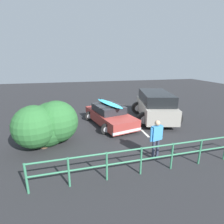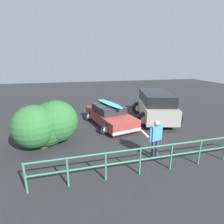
{
  "view_description": "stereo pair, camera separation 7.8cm",
  "coord_description": "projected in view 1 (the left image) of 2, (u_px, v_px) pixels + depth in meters",
  "views": [
    {
      "loc": [
        2.73,
        10.14,
        3.79
      ],
      "look_at": [
        0.54,
        0.9,
        0.95
      ],
      "focal_mm": 28.0,
      "sensor_mm": 36.0,
      "label": 1
    },
    {
      "loc": [
        2.66,
        10.16,
        3.79
      ],
      "look_at": [
        0.54,
        0.9,
        0.95
      ],
      "focal_mm": 28.0,
      "sensor_mm": 36.0,
      "label": 2
    }
  ],
  "objects": [
    {
      "name": "ground_plane",
      "position": [
        117.0,
        122.0,
        11.15
      ],
      "size": [
        44.0,
        44.0,
        0.02
      ],
      "primitive_type": "cube",
      "color": "#28282B",
      "rests_on": "ground"
    },
    {
      "name": "parking_stripe",
      "position": [
        133.0,
        122.0,
        11.08
      ],
      "size": [
        0.12,
        4.66,
        0.0
      ],
      "primitive_type": "cube",
      "rotation": [
        0.0,
        0.0,
        1.57
      ],
      "color": "silver",
      "rests_on": "ground"
    },
    {
      "name": "sedan_car",
      "position": [
        109.0,
        115.0,
        10.62
      ],
      "size": [
        2.84,
        4.4,
        1.45
      ],
      "color": "#9E3833",
      "rests_on": "ground"
    },
    {
      "name": "suv_car",
      "position": [
        155.0,
        105.0,
        11.38
      ],
      "size": [
        3.3,
        4.67,
        1.81
      ],
      "color": "#9E998E",
      "rests_on": "ground"
    },
    {
      "name": "person_bystander",
      "position": [
        156.0,
        136.0,
        6.8
      ],
      "size": [
        0.6,
        0.29,
        1.58
      ],
      "color": "#33384C",
      "rests_on": "ground"
    },
    {
      "name": "railing_fence",
      "position": [
        157.0,
        155.0,
        6.01
      ],
      "size": [
        8.4,
        0.32,
        1.0
      ],
      "color": "#387F5B",
      "rests_on": "ground"
    },
    {
      "name": "bush_near_left",
      "position": [
        47.0,
        124.0,
        7.93
      ],
      "size": [
        2.81,
        2.41,
        2.11
      ],
      "color": "brown",
      "rests_on": "ground"
    }
  ]
}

